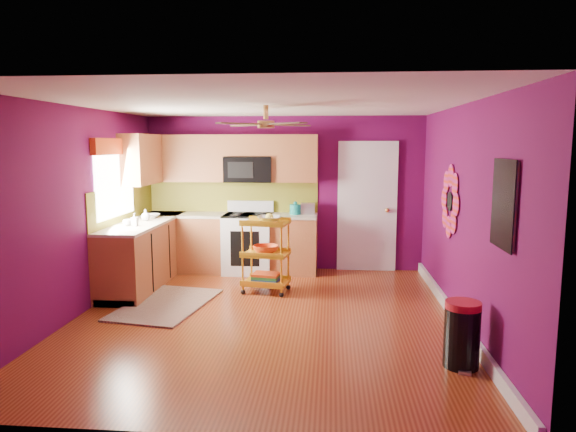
{
  "coord_description": "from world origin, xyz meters",
  "views": [
    {
      "loc": [
        0.77,
        -5.84,
        2.05
      ],
      "look_at": [
        0.24,
        0.4,
        1.17
      ],
      "focal_mm": 32.0,
      "sensor_mm": 36.0,
      "label": 1
    }
  ],
  "objects": [
    {
      "name": "ground",
      "position": [
        0.0,
        0.0,
        0.0
      ],
      "size": [
        5.0,
        5.0,
        0.0
      ],
      "primitive_type": "plane",
      "color": "maroon",
      "rests_on": "ground"
    },
    {
      "name": "room_envelope",
      "position": [
        0.03,
        0.0,
        1.63
      ],
      "size": [
        4.54,
        5.04,
        2.52
      ],
      "color": "#580A43",
      "rests_on": "ground"
    },
    {
      "name": "lower_cabinets",
      "position": [
        -1.35,
        1.82,
        0.43
      ],
      "size": [
        2.81,
        2.31,
        0.94
      ],
      "color": "brown",
      "rests_on": "ground"
    },
    {
      "name": "electric_range",
      "position": [
        -0.55,
        2.17,
        0.48
      ],
      "size": [
        0.76,
        0.66,
        1.13
      ],
      "color": "white",
      "rests_on": "ground"
    },
    {
      "name": "upper_cabinetry",
      "position": [
        -1.24,
        2.17,
        1.8
      ],
      "size": [
        2.8,
        2.3,
        1.26
      ],
      "color": "brown",
      "rests_on": "ground"
    },
    {
      "name": "left_window",
      "position": [
        -2.22,
        1.05,
        1.74
      ],
      "size": [
        0.08,
        1.35,
        1.08
      ],
      "color": "white",
      "rests_on": "ground"
    },
    {
      "name": "panel_door",
      "position": [
        1.35,
        2.47,
        1.02
      ],
      "size": [
        0.95,
        0.11,
        2.15
      ],
      "color": "white",
      "rests_on": "ground"
    },
    {
      "name": "right_wall_art",
      "position": [
        2.23,
        -0.34,
        1.44
      ],
      "size": [
        0.04,
        2.74,
        1.04
      ],
      "color": "black",
      "rests_on": "ground"
    },
    {
      "name": "ceiling_fan",
      "position": [
        0.0,
        0.2,
        2.29
      ],
      "size": [
        1.01,
        1.01,
        0.26
      ],
      "color": "#BF8C3F",
      "rests_on": "ground"
    },
    {
      "name": "shag_rug",
      "position": [
        -1.32,
        0.37,
        0.01
      ],
      "size": [
        1.19,
        1.68,
        0.02
      ],
      "primitive_type": "cube",
      "rotation": [
        0.0,
        0.0,
        -0.16
      ],
      "color": "black",
      "rests_on": "ground"
    },
    {
      "name": "rolling_cart",
      "position": [
        -0.12,
        1.08,
        0.57
      ],
      "size": [
        0.68,
        0.54,
        1.11
      ],
      "color": "gold",
      "rests_on": "ground"
    },
    {
      "name": "trash_can",
      "position": [
        1.99,
        -1.19,
        0.31
      ],
      "size": [
        0.39,
        0.4,
        0.62
      ],
      "color": "black",
      "rests_on": "ground"
    },
    {
      "name": "teal_kettle",
      "position": [
        0.2,
        2.24,
        1.02
      ],
      "size": [
        0.18,
        0.18,
        0.21
      ],
      "color": "#139083",
      "rests_on": "lower_cabinets"
    },
    {
      "name": "toaster",
      "position": [
        0.4,
        2.3,
        1.03
      ],
      "size": [
        0.22,
        0.15,
        0.18
      ],
      "primitive_type": "cube",
      "color": "beige",
      "rests_on": "lower_cabinets"
    },
    {
      "name": "soap_bottle_a",
      "position": [
        -1.91,
        0.9,
        1.03
      ],
      "size": [
        0.08,
        0.08,
        0.18
      ],
      "primitive_type": "imported",
      "color": "#EA3F72",
      "rests_on": "lower_cabinets"
    },
    {
      "name": "soap_bottle_b",
      "position": [
        -1.94,
        1.4,
        1.02
      ],
      "size": [
        0.13,
        0.13,
        0.17
      ],
      "primitive_type": "imported",
      "color": "white",
      "rests_on": "lower_cabinets"
    },
    {
      "name": "counter_dish",
      "position": [
        -1.95,
        1.69,
        0.97
      ],
      "size": [
        0.24,
        0.24,
        0.06
      ],
      "primitive_type": "imported",
      "color": "white",
      "rests_on": "lower_cabinets"
    },
    {
      "name": "counter_cup",
      "position": [
        -2.01,
        0.89,
        0.99
      ],
      "size": [
        0.12,
        0.12,
        0.09
      ],
      "primitive_type": "imported",
      "color": "white",
      "rests_on": "lower_cabinets"
    }
  ]
}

